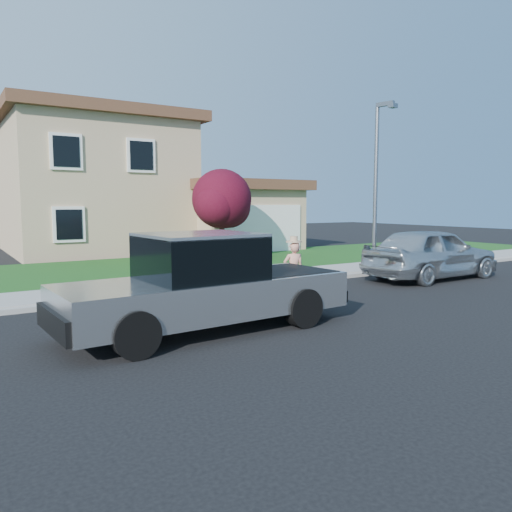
{
  "coord_description": "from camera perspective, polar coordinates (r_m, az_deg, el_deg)",
  "views": [
    {
      "loc": [
        -6.82,
        -9.36,
        2.48
      ],
      "look_at": [
        -0.33,
        0.82,
        1.2
      ],
      "focal_mm": 35.0,
      "sensor_mm": 36.0,
      "label": 1
    }
  ],
  "objects": [
    {
      "name": "woman",
      "position": [
        12.82,
        4.32,
        -1.59
      ],
      "size": [
        0.63,
        0.51,
        1.65
      ],
      "rotation": [
        0.0,
        0.0,
        2.83
      ],
      "color": "tan",
      "rests_on": "ground"
    },
    {
      "name": "ground",
      "position": [
        11.85,
        3.48,
        -6.04
      ],
      "size": [
        80.0,
        80.0,
        0.0
      ],
      "primitive_type": "plane",
      "color": "black",
      "rests_on": "ground"
    },
    {
      "name": "ornamental_tree",
      "position": [
        21.21,
        -3.86,
        6.2
      ],
      "size": [
        2.78,
        2.51,
        3.82
      ],
      "color": "black",
      "rests_on": "lawn"
    },
    {
      "name": "curb",
      "position": [
        14.74,
        -0.0,
        -3.4
      ],
      "size": [
        40.0,
        0.2,
        0.12
      ],
      "primitive_type": "cube",
      "color": "gray",
      "rests_on": "ground"
    },
    {
      "name": "sedan",
      "position": [
        17.32,
        19.42,
        0.31
      ],
      "size": [
        5.02,
        2.06,
        1.71
      ],
      "primitive_type": "imported",
      "rotation": [
        0.0,
        0.0,
        1.58
      ],
      "color": "silver",
      "rests_on": "ground"
    },
    {
      "name": "pickup_truck",
      "position": [
        9.73,
        -5.78,
        -3.37
      ],
      "size": [
        5.92,
        2.34,
        1.91
      ],
      "rotation": [
        0.0,
        0.0,
        0.05
      ],
      "color": "black",
      "rests_on": "ground"
    },
    {
      "name": "trash_bin",
      "position": [
        15.22,
        -1.19,
        -0.64
      ],
      "size": [
        0.85,
        0.92,
        1.1
      ],
      "rotation": [
        0.0,
        0.0,
        0.26
      ],
      "color": "#0F371D",
      "rests_on": "sidewalk"
    },
    {
      "name": "street_lamp",
      "position": [
        17.4,
        13.7,
        8.57
      ],
      "size": [
        0.34,
        0.76,
        5.78
      ],
      "rotation": [
        0.0,
        0.0,
        0.2
      ],
      "color": "slate",
      "rests_on": "ground"
    },
    {
      "name": "house",
      "position": [
        27.01,
        -15.12,
        7.3
      ],
      "size": [
        14.0,
        11.3,
        6.85
      ],
      "color": "tan",
      "rests_on": "ground"
    },
    {
      "name": "sidewalk",
      "position": [
        15.67,
        -2.17,
        -2.78
      ],
      "size": [
        40.0,
        2.0,
        0.15
      ],
      "primitive_type": "cube",
      "color": "gray",
      "rests_on": "ground"
    },
    {
      "name": "lawn",
      "position": [
        19.65,
        -8.82,
        -1.13
      ],
      "size": [
        40.0,
        7.0,
        0.1
      ],
      "primitive_type": "cube",
      "color": "#113D14",
      "rests_on": "ground"
    }
  ]
}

